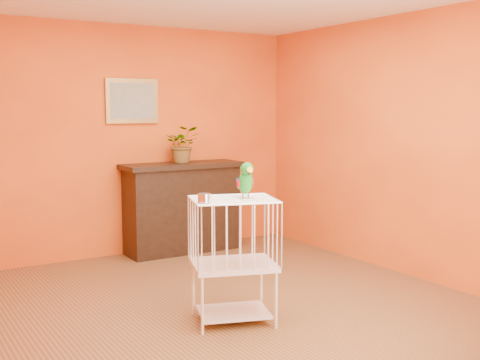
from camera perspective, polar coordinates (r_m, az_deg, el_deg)
ground at (r=5.21m, az=-0.60°, el=-11.88°), size 4.50×4.50×0.00m
room_shell at (r=4.93m, az=-0.62°, el=5.84°), size 4.50×4.50×4.50m
console_cabinet at (r=7.03m, az=-5.49°, el=-2.60°), size 1.40×0.50×1.04m
potted_plant at (r=6.95m, az=-5.37°, el=2.97°), size 0.52×0.54×0.33m
framed_picture at (r=6.93m, az=-10.18°, el=7.38°), size 0.62×0.04×0.50m
birdcage at (r=4.71m, az=-0.62°, el=-7.45°), size 0.75×0.66×0.98m
feed_cup at (r=4.41m, az=-3.41°, el=-1.71°), size 0.09×0.09×0.07m
parrot at (r=4.62m, az=0.55°, el=0.01°), size 0.15×0.26×0.28m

